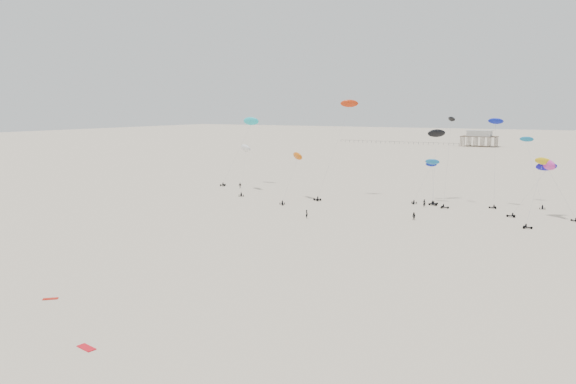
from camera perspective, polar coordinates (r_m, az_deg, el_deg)
The scene contains 22 objects.
ground_plane at distance 216.72m, azimuth 14.42°, elevation 2.04°, with size 900.00×900.00×0.00m, color beige.
pavilion_main at distance 364.80m, azimuth 18.84°, elevation 5.07°, with size 21.00×13.00×9.80m.
pier_fence at distance 377.49m, azimuth 11.00°, elevation 4.95°, with size 80.20×0.20×1.50m.
rig_1 at distance 151.63m, azimuth 23.54°, elevation 2.79°, with size 8.08×13.94×19.59m.
rig_2 at distance 144.15m, azimuth 20.29°, elevation 4.68°, with size 4.47×8.18×21.36m.
rig_3 at distance 146.53m, azimuth 13.56°, elevation 1.02°, with size 3.65×11.69×12.80m.
rig_4 at distance 145.69m, azimuth 0.73°, elevation 2.90°, with size 5.72×15.35×15.16m.
rig_5 at distance 145.85m, azimuth 14.50°, elevation 1.99°, with size 4.98×6.73×11.12m.
rig_6 at distance 129.42m, azimuth 24.11°, elevation 1.28°, with size 4.10×16.93×18.24m.
rig_7 at distance 176.67m, azimuth -4.19°, elevation 6.27°, with size 6.95×13.39×21.78m.
rig_8 at distance 151.51m, azimuth 5.48°, elevation 6.72°, with size 6.16×17.32×27.49m.
rig_9 at distance 141.82m, azimuth 15.95°, elevation 3.04°, with size 4.02×12.66×22.21m.
rig_10 at distance 134.67m, azimuth 24.23°, elevation 1.56°, with size 9.42×8.71×12.94m.
rig_11 at distance 148.84m, azimuth 14.78°, elevation 4.33°, with size 6.51×14.90×19.47m.
rig_12 at distance 162.59m, azimuth -4.38°, elevation 3.90°, with size 10.89×16.55×17.43m.
rig_13 at distance 133.23m, azimuth 25.10°, elevation 2.15°, with size 9.28×6.37×13.25m.
spectator_0 at distance 121.26m, azimuth 1.92°, elevation -2.67°, with size 0.79×0.54×2.17m, color black.
spectator_1 at distance 122.03m, azimuth 12.66°, elevation -2.81°, with size 0.95×0.55×1.95m, color black.
spectator_2 at distance 166.91m, azimuth -4.89°, elevation 0.40°, with size 1.15×0.62×1.94m, color black.
spectator_3 at distance 138.64m, azimuth 13.66°, elevation -1.49°, with size 0.81×0.55×2.22m, color black.
grounded_kite_a at distance 61.20m, azimuth -19.80°, elevation -14.69°, with size 2.20×0.90×0.08m, color red.
grounded_kite_b at distance 77.16m, azimuth -22.99°, elevation -9.98°, with size 1.80×0.70×0.07m, color red.
Camera 1 is at (53.15, -8.77, 23.66)m, focal length 35.00 mm.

